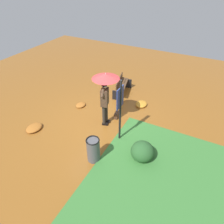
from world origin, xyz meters
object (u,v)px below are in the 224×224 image
person_with_umbrella (105,87)px  info_sign_post (120,105)px  park_bench (122,85)px  handbag (117,115)px  trash_bin (93,150)px

person_with_umbrella → info_sign_post: size_ratio=0.89×
park_bench → handbag: bearing=-160.5°
info_sign_post → trash_bin: 1.60m
handbag → trash_bin: (-2.27, -0.33, 0.29)m
handbag → park_bench: (1.84, 0.65, 0.28)m
person_with_umbrella → handbag: bearing=-27.9°
info_sign_post → handbag: size_ratio=6.22×
info_sign_post → park_bench: bearing=23.8°
handbag → trash_bin: 2.31m
trash_bin → person_with_umbrella: bearing=17.3°
person_with_umbrella → handbag: person_with_umbrella is taller
info_sign_post → park_bench: (2.91, 1.28, -1.04)m
info_sign_post → handbag: (1.07, 0.63, -1.32)m
person_with_umbrella → handbag: (0.45, -0.24, -1.42)m
info_sign_post → handbag: info_sign_post is taller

